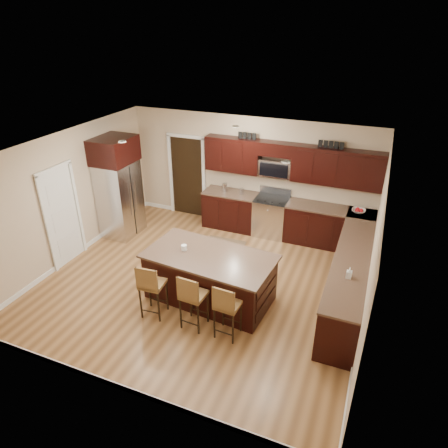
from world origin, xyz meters
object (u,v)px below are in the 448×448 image
at_px(stool_mid, 192,296).
at_px(stool_right, 226,306).
at_px(island, 210,278).
at_px(stool_left, 151,285).
at_px(refrigerator, 118,186).
at_px(range, 271,216).

height_order(stool_mid, stool_right, stool_mid).
relative_size(island, stool_left, 2.28).
xyz_separation_m(stool_mid, stool_right, (0.60, 0.00, -0.02)).
bearing_deg(refrigerator, stool_left, -46.48).
xyz_separation_m(range, island, (-0.34, -2.81, -0.04)).
bearing_deg(refrigerator, stool_right, -33.17).
distance_m(stool_right, refrigerator, 4.36).
bearing_deg(stool_right, refrigerator, 149.89).
bearing_deg(stool_mid, stool_left, -176.30).
relative_size(range, stool_right, 1.10).
height_order(stool_right, refrigerator, refrigerator).
relative_size(stool_left, stool_right, 1.03).
relative_size(stool_left, refrigerator, 0.45).
xyz_separation_m(range, stool_left, (-1.05, -3.66, 0.18)).
bearing_deg(refrigerator, stool_mid, -38.14).
bearing_deg(stool_right, stool_left, -176.86).
bearing_deg(stool_right, range, 98.09).
relative_size(range, stool_mid, 1.07).
relative_size(island, refrigerator, 1.02).
distance_m(stool_left, stool_right, 1.37).
xyz_separation_m(range, stool_mid, (-0.28, -3.66, 0.18)).
bearing_deg(island, refrigerator, 157.71).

